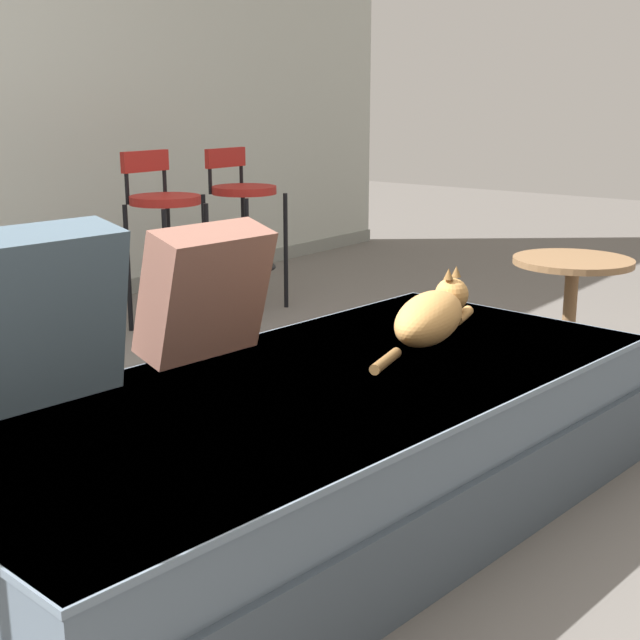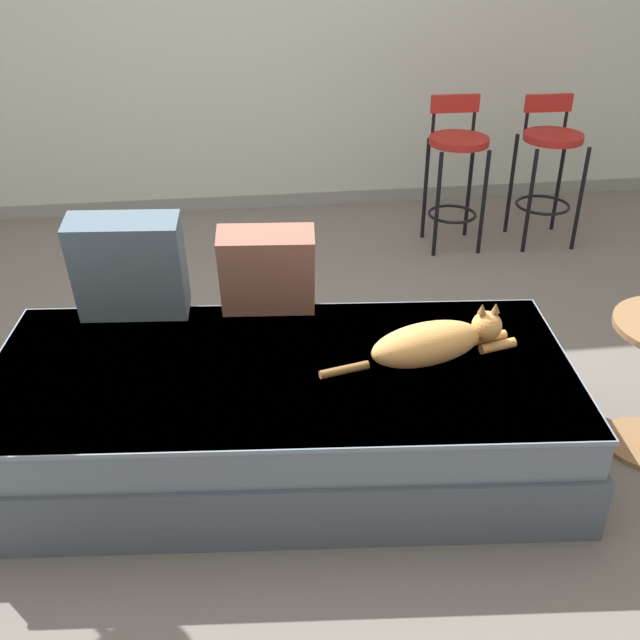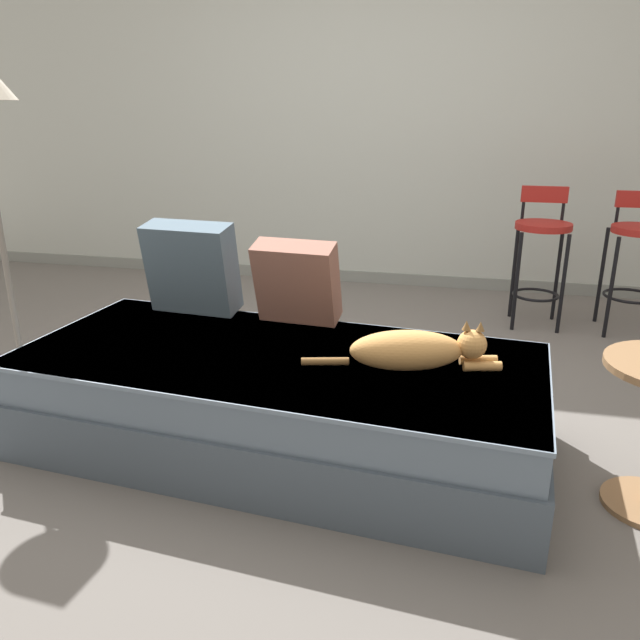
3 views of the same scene
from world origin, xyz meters
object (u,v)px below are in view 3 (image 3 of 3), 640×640
object	(u,v)px
couch	(279,399)
throw_pillow_corner	(192,268)
cat	(415,350)
bar_stool_by_doorway	(638,250)
bar_stool_near_window	(541,244)
throw_pillow_middle	(297,282)

from	to	relation	value
couch	throw_pillow_corner	world-z (taller)	throw_pillow_corner
couch	throw_pillow_corner	distance (m)	0.80
cat	bar_stool_by_doorway	size ratio (longest dim) A/B	0.87
throw_pillow_corner	cat	xyz separation A→B (m)	(1.08, -0.45, -0.14)
bar_stool_near_window	throw_pillow_corner	bearing A→B (deg)	-140.31
couch	bar_stool_by_doorway	xyz separation A→B (m)	(1.73, 1.84, 0.31)
throw_pillow_middle	bar_stool_near_window	world-z (taller)	bar_stool_near_window
throw_pillow_corner	cat	world-z (taller)	throw_pillow_corner
bar_stool_near_window	bar_stool_by_doorway	world-z (taller)	bar_stool_near_window
throw_pillow_corner	cat	distance (m)	1.18
couch	bar_stool_by_doorway	size ratio (longest dim) A/B	2.54
couch	cat	bearing A→B (deg)	-3.26
cat	couch	bearing A→B (deg)	176.74
couch	bar_stool_near_window	size ratio (longest dim) A/B	2.50
cat	throw_pillow_middle	bearing A→B (deg)	143.87
throw_pillow_middle	bar_stool_near_window	size ratio (longest dim) A/B	0.44
couch	throw_pillow_middle	xyz separation A→B (m)	(-0.02, 0.38, 0.39)
bar_stool_near_window	cat	bearing A→B (deg)	-108.54
cat	bar_stool_near_window	size ratio (longest dim) A/B	0.85
throw_pillow_corner	throw_pillow_middle	world-z (taller)	throw_pillow_corner
cat	bar_stool_by_doorway	distance (m)	2.21
couch	bar_stool_by_doorway	world-z (taller)	bar_stool_by_doorway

